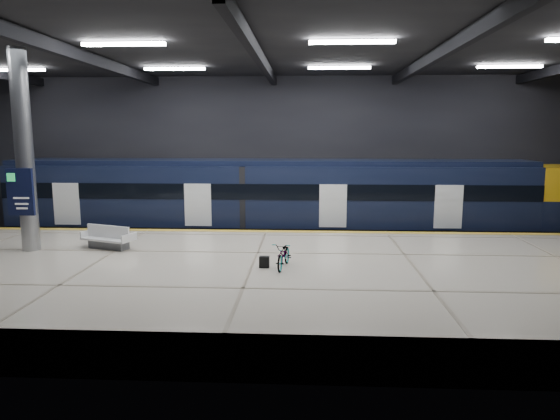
{
  "coord_description": "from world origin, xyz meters",
  "views": [
    {
      "loc": [
        1.66,
        -17.67,
        5.17
      ],
      "look_at": [
        0.64,
        1.5,
        2.2
      ],
      "focal_mm": 32.0,
      "sensor_mm": 36.0,
      "label": 1
    }
  ],
  "objects": [
    {
      "name": "ground",
      "position": [
        0.0,
        0.0,
        0.0
      ],
      "size": [
        30.0,
        30.0,
        0.0
      ],
      "primitive_type": "plane",
      "color": "black",
      "rests_on": "ground"
    },
    {
      "name": "room_shell",
      "position": [
        -0.0,
        0.0,
        5.72
      ],
      "size": [
        30.1,
        16.1,
        8.05
      ],
      "color": "black",
      "rests_on": "ground"
    },
    {
      "name": "platform",
      "position": [
        0.0,
        -2.5,
        0.55
      ],
      "size": [
        30.0,
        11.0,
        1.1
      ],
      "primitive_type": "cube",
      "color": "beige",
      "rests_on": "ground"
    },
    {
      "name": "safety_strip",
      "position": [
        0.0,
        2.75,
        1.11
      ],
      "size": [
        30.0,
        0.4,
        0.01
      ],
      "primitive_type": "cube",
      "color": "gold",
      "rests_on": "platform"
    },
    {
      "name": "rails",
      "position": [
        0.0,
        5.5,
        0.08
      ],
      "size": [
        30.0,
        1.52,
        0.16
      ],
      "color": "gray",
      "rests_on": "ground"
    },
    {
      "name": "train",
      "position": [
        1.63,
        5.5,
        2.06
      ],
      "size": [
        29.4,
        2.84,
        3.79
      ],
      "color": "black",
      "rests_on": "ground"
    },
    {
      "name": "bench",
      "position": [
        -5.35,
        -0.68,
        1.39
      ],
      "size": [
        2.05,
        1.39,
        0.84
      ],
      "rotation": [
        0.0,
        0.0,
        -0.35
      ],
      "color": "#595B60",
      "rests_on": "platform"
    },
    {
      "name": "bicycle",
      "position": [
        1.0,
        -2.93,
        1.51
      ],
      "size": [
        0.78,
        1.63,
        0.82
      ],
      "primitive_type": "imported",
      "rotation": [
        0.0,
        0.0,
        -0.16
      ],
      "color": "#99999E",
      "rests_on": "platform"
    },
    {
      "name": "pannier_bag",
      "position": [
        0.4,
        -2.93,
        1.28
      ],
      "size": [
        0.31,
        0.19,
        0.35
      ],
      "primitive_type": "cube",
      "rotation": [
        0.0,
        0.0,
        -0.05
      ],
      "color": "black",
      "rests_on": "platform"
    },
    {
      "name": "info_column",
      "position": [
        -8.0,
        -1.03,
        4.46
      ],
      "size": [
        0.9,
        0.78,
        6.9
      ],
      "color": "#9EA0A5",
      "rests_on": "platform"
    }
  ]
}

